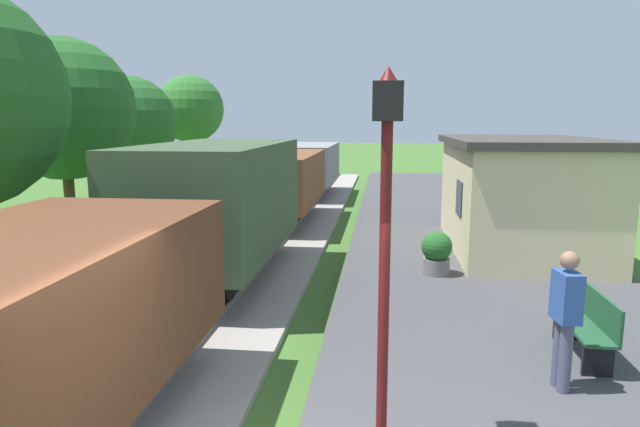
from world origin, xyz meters
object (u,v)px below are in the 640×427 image
object	(u,v)px
station_hut	(520,194)
tree_trackside_far	(63,109)
potted_planter	(437,252)
freight_train	(253,195)
lamp_post_near	(386,191)
tree_field_distant	(190,109)
person_waiting	(565,315)
bench_down_platform	(469,204)
tree_field_left	(130,123)
bench_near_hut	(588,324)

from	to	relation	value
station_hut	tree_trackside_far	xyz separation A→B (m)	(-11.65, -0.35, 2.07)
station_hut	potted_planter	bearing A→B (deg)	-131.28
potted_planter	tree_trackside_far	xyz separation A→B (m)	(-9.43, 2.18, 3.00)
freight_train	lamp_post_near	bearing A→B (deg)	-68.71
tree_field_distant	tree_trackside_far	bearing A→B (deg)	-85.27
person_waiting	lamp_post_near	world-z (taller)	lamp_post_near
station_hut	person_waiting	xyz separation A→B (m)	(-1.18, -7.43, -0.47)
potted_planter	tree_trackside_far	world-z (taller)	tree_trackside_far
bench_down_platform	tree_field_left	world-z (taller)	tree_field_left
person_waiting	tree_field_left	size ratio (longest dim) A/B	0.34
person_waiting	potted_planter	world-z (taller)	person_waiting
station_hut	bench_down_platform	distance (m)	4.45
tree_trackside_far	station_hut	bearing A→B (deg)	1.71
tree_field_distant	tree_field_left	bearing A→B (deg)	-92.35
tree_field_left	tree_field_distant	xyz separation A→B (m)	(0.24, 5.94, 0.63)
person_waiting	tree_field_left	bearing A→B (deg)	-57.42
tree_trackside_far	tree_field_left	bearing A→B (deg)	101.18
person_waiting	lamp_post_near	bearing A→B (deg)	22.67
station_hut	bench_near_hut	world-z (taller)	station_hut
freight_train	lamp_post_near	size ratio (longest dim) A/B	7.03
bench_down_platform	person_waiting	xyz separation A→B (m)	(-0.64, -11.75, 0.46)
potted_planter	tree_trackside_far	size ratio (longest dim) A/B	0.16
tree_trackside_far	tree_field_left	xyz separation A→B (m)	(-1.26, 6.39, -0.40)
tree_trackside_far	potted_planter	bearing A→B (deg)	-13.02
bench_near_hut	bench_down_platform	size ratio (longest dim) A/B	1.00
bench_near_hut	potted_planter	size ratio (longest dim) A/B	1.64
freight_train	tree_field_left	bearing A→B (deg)	136.17
station_hut	bench_down_platform	world-z (taller)	station_hut
potted_planter	freight_train	bearing A→B (deg)	149.45
bench_down_platform	tree_trackside_far	distance (m)	12.42
freight_train	station_hut	size ratio (longest dim) A/B	4.48
station_hut	tree_field_distant	world-z (taller)	tree_field_distant
tree_field_left	potted_planter	bearing A→B (deg)	-38.72
freight_train	station_hut	distance (m)	6.80
tree_field_left	lamp_post_near	bearing A→B (deg)	-57.03
person_waiting	tree_trackside_far	distance (m)	12.89
bench_down_platform	tree_field_left	distance (m)	12.76
potted_planter	lamp_post_near	bearing A→B (deg)	-100.16
freight_train	potted_planter	size ratio (longest dim) A/B	28.38
person_waiting	station_hut	bearing A→B (deg)	-107.51
bench_near_hut	tree_trackside_far	size ratio (longest dim) A/B	0.27
freight_train	bench_near_hut	distance (m)	9.13
freight_train	tree_trackside_far	world-z (taller)	tree_trackside_far
bench_near_hut	freight_train	bearing A→B (deg)	133.42
bench_near_hut	lamp_post_near	bearing A→B (deg)	-140.58
bench_down_platform	person_waiting	world-z (taller)	person_waiting
potted_planter	tree_field_distant	distance (m)	18.17
bench_near_hut	tree_field_left	distance (m)	17.76
potted_planter	tree_trackside_far	bearing A→B (deg)	166.98
bench_down_platform	tree_field_distant	distance (m)	14.70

